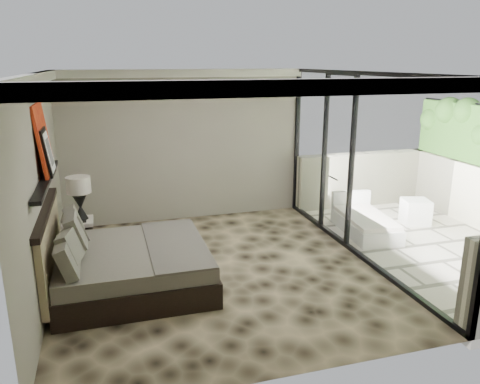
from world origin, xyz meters
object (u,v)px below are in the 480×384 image
object	(u,v)px
ottoman	(415,212)
table_lamp	(79,192)
nightstand	(79,237)
lounger	(364,222)
bed	(125,264)

from	to	relation	value
ottoman	table_lamp	bearing A→B (deg)	175.87
nightstand	lounger	xyz separation A→B (m)	(4.82, -0.52, -0.05)
table_lamp	lounger	world-z (taller)	table_lamp
nightstand	ottoman	size ratio (longest dim) A/B	1.00
nightstand	ottoman	xyz separation A→B (m)	(5.98, -0.37, -0.00)
lounger	table_lamp	bearing A→B (deg)	179.79
bed	table_lamp	world-z (taller)	table_lamp
table_lamp	bed	bearing A→B (deg)	-69.29
nightstand	table_lamp	distance (m)	0.73
nightstand	lounger	world-z (taller)	lounger
ottoman	lounger	size ratio (longest dim) A/B	0.29
table_lamp	ottoman	bearing A→B (deg)	-4.13
table_lamp	lounger	size ratio (longest dim) A/B	0.44
lounger	bed	bearing A→B (deg)	-160.24
nightstand	ottoman	bearing A→B (deg)	-17.78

